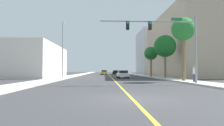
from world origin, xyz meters
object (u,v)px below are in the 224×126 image
object	(u,v)px
car_black	(115,72)
car_white	(123,74)
car_yellow	(104,72)
palm_mid	(165,46)
traffic_signal_mast	(167,35)
palm_far	(151,54)
pedestrian	(194,74)
palm_near	(183,30)
street_lamp	(63,47)

from	to	relation	value
car_black	car_white	bearing A→B (deg)	-89.70
car_yellow	palm_mid	bearing A→B (deg)	-69.10
traffic_signal_mast	palm_far	bearing A→B (deg)	80.75
car_white	pedestrian	world-z (taller)	pedestrian
palm_mid	car_yellow	bearing A→B (deg)	108.73
palm_near	car_black	distance (m)	37.56
traffic_signal_mast	car_white	size ratio (longest dim) A/B	2.41
street_lamp	car_black	xyz separation A→B (m)	(9.96, 29.77, -4.29)
street_lamp	pedestrian	bearing A→B (deg)	-29.14
palm_mid	street_lamp	bearing A→B (deg)	-175.22
traffic_signal_mast	car_black	distance (m)	41.37
car_yellow	pedestrian	world-z (taller)	pedestrian
traffic_signal_mast	palm_near	bearing A→B (deg)	52.15
palm_mid	car_white	size ratio (longest dim) A/B	1.77
street_lamp	car_black	distance (m)	31.68
palm_near	car_yellow	world-z (taller)	palm_near
palm_near	pedestrian	distance (m)	5.90
palm_mid	palm_far	bearing A→B (deg)	92.70
car_yellow	street_lamp	bearing A→B (deg)	-99.59
street_lamp	traffic_signal_mast	bearing A→B (deg)	-41.27
palm_mid	palm_far	world-z (taller)	palm_mid
street_lamp	car_black	bearing A→B (deg)	71.50
palm_far	car_white	bearing A→B (deg)	-139.62
traffic_signal_mast	palm_mid	size ratio (longest dim) A/B	1.36
car_white	car_black	distance (m)	25.65
palm_far	pedestrian	xyz separation A→B (m)	(0.28, -18.81, -3.83)
street_lamp	car_white	size ratio (longest dim) A/B	2.20
car_white	pedestrian	xyz separation A→B (m)	(6.72, -13.33, 0.31)
palm_far	car_black	distance (m)	21.53
traffic_signal_mast	pedestrian	size ratio (longest dim) A/B	5.47
pedestrian	traffic_signal_mast	bearing A→B (deg)	178.91
street_lamp	pedestrian	world-z (taller)	street_lamp
street_lamp	palm_near	xyz separation A→B (m)	(16.31, -6.81, 1.41)
street_lamp	palm_far	world-z (taller)	street_lamp
palm_near	street_lamp	bearing A→B (deg)	157.34
traffic_signal_mast	car_yellow	distance (m)	43.21
palm_far	car_yellow	world-z (taller)	palm_far
palm_mid	palm_far	size ratio (longest dim) A/B	1.15
traffic_signal_mast	car_yellow	size ratio (longest dim) A/B	2.39
palm_far	pedestrian	size ratio (longest dim) A/B	3.48
street_lamp	palm_mid	distance (m)	16.69
palm_near	palm_mid	size ratio (longest dim) A/B	1.10
palm_near	palm_far	size ratio (longest dim) A/B	1.27
street_lamp	pedestrian	size ratio (longest dim) A/B	4.99
palm_far	car_yellow	xyz separation A→B (m)	(-9.74, 21.66, -4.13)
palm_mid	traffic_signal_mast	bearing A→B (deg)	-106.64
palm_near	palm_far	world-z (taller)	palm_near
street_lamp	car_yellow	xyz separation A→B (m)	(6.51, 31.25, -4.27)
traffic_signal_mast	street_lamp	size ratio (longest dim) A/B	1.10
palm_mid	pedestrian	distance (m)	11.47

